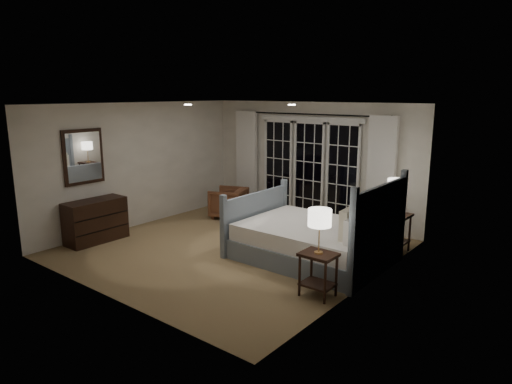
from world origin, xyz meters
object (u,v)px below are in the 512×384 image
Objects in this scene: nightstand_right at (394,226)px; lamp_left at (320,218)px; nightstand_left at (318,268)px; dresser at (96,221)px; armchair at (229,203)px; bed at (314,240)px; lamp_right at (397,186)px.

lamp_left is at bearing -92.15° from nightstand_right.
nightstand_left is 4.43m from dresser.
armchair is (-3.59, 2.21, -0.76)m from lamp_left.
bed is 2.16× the size of dresser.
lamp_right is (0.09, 2.36, 0.75)m from nightstand_left.
armchair is 2.86m from dresser.
bed is at bearing 24.75° from dresser.
lamp_left is 0.55× the size of dresser.
armchair is at bearing 148.38° from lamp_left.
lamp_right is at bearing -135.00° from nightstand_right.
nightstand_right is 5.34m from dresser.
nightstand_right is (0.09, 2.36, 0.04)m from nightstand_left.
lamp_left is at bearing -56.64° from bed.
nightstand_left is at bearing 37.65° from armchair.
armchair is (-3.68, -0.15, -0.82)m from lamp_right.
armchair is at bearing 159.39° from bed.
nightstand_left is at bearing -92.15° from lamp_right.
lamp_right is at bearing 32.89° from dresser.
dresser is (-3.64, -1.68, 0.05)m from bed.
lamp_left reaches higher than armchair.
lamp_right is at bearing 87.85° from lamp_left.
lamp_left is at bearing 6.94° from dresser.
lamp_left is 2.37m from lamp_right.
armchair is at bearing -177.61° from nightstand_right.
lamp_left is at bearing -92.15° from lamp_right.
armchair is (-3.68, -0.15, -0.11)m from nightstand_right.
lamp_right is at bearing 87.85° from nightstand_left.
bed is 3.95× the size of lamp_right.
lamp_right is at bearing 71.66° from armchair.
dresser is at bearing -147.11° from nightstand_right.
bed is 3.03m from armchair.
bed reaches higher than nightstand_left.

